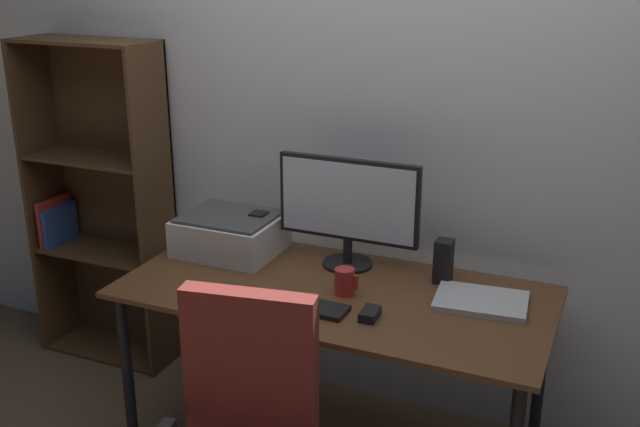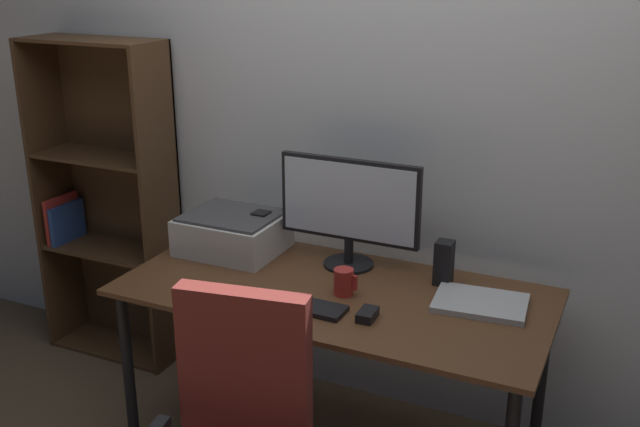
% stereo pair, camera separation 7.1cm
% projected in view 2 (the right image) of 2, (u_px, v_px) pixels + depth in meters
% --- Properties ---
extents(back_wall, '(6.40, 0.10, 2.60)m').
position_uv_depth(back_wall, '(389.00, 113.00, 3.00)').
color(back_wall, silver).
rests_on(back_wall, ground).
extents(desk, '(1.58, 0.75, 0.74)m').
position_uv_depth(desk, '(333.00, 309.00, 2.74)').
color(desk, '#56351E').
rests_on(desk, ground).
extents(monitor, '(0.57, 0.20, 0.44)m').
position_uv_depth(monitor, '(349.00, 206.00, 2.85)').
color(monitor, black).
rests_on(monitor, desk).
extents(keyboard, '(0.29, 0.12, 0.02)m').
position_uv_depth(keyboard, '(305.00, 306.00, 2.57)').
color(keyboard, black).
rests_on(keyboard, desk).
extents(mouse, '(0.06, 0.10, 0.03)m').
position_uv_depth(mouse, '(367.00, 315.00, 2.49)').
color(mouse, black).
rests_on(mouse, desk).
extents(coffee_mug, '(0.09, 0.07, 0.10)m').
position_uv_depth(coffee_mug, '(344.00, 282.00, 2.66)').
color(coffee_mug, '#B72D28').
rests_on(coffee_mug, desk).
extents(laptop, '(0.34, 0.26, 0.02)m').
position_uv_depth(laptop, '(480.00, 303.00, 2.59)').
color(laptop, '#B7BABC').
rests_on(laptop, desk).
extents(speaker_left, '(0.06, 0.07, 0.17)m').
position_uv_depth(speaker_left, '(262.00, 231.00, 3.05)').
color(speaker_left, black).
rests_on(speaker_left, desk).
extents(speaker_right, '(0.06, 0.07, 0.17)m').
position_uv_depth(speaker_right, '(444.00, 263.00, 2.74)').
color(speaker_right, black).
rests_on(speaker_right, desk).
extents(printer, '(0.40, 0.34, 0.16)m').
position_uv_depth(printer, '(233.00, 232.00, 3.05)').
color(printer, silver).
rests_on(printer, desk).
extents(bookshelf, '(0.68, 0.28, 1.56)m').
position_uv_depth(bookshelf, '(109.00, 203.00, 3.57)').
color(bookshelf, '#4C331E').
rests_on(bookshelf, ground).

